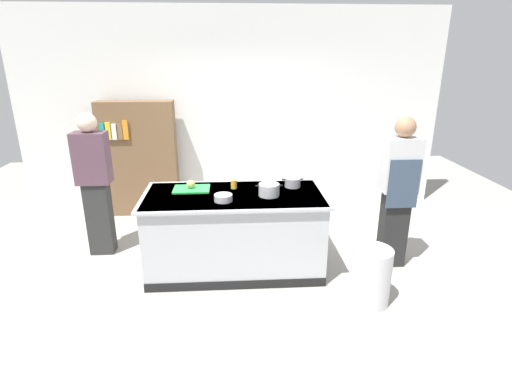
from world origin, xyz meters
TOP-DOWN VIEW (x-y plane):
  - ground_plane at (0.00, 0.00)m, footprint 10.00×10.00m
  - back_wall at (0.00, 2.10)m, footprint 6.40×0.12m
  - counter_island at (0.00, -0.00)m, footprint 1.98×0.98m
  - cutting_board at (-0.47, 0.17)m, footprint 0.40×0.28m
  - onion at (-0.48, 0.18)m, footprint 0.10×0.10m
  - stock_pot at (0.37, -0.07)m, footprint 0.29×0.22m
  - sauce_pan at (0.67, 0.21)m, footprint 0.24×0.18m
  - mixing_bowl at (-0.11, -0.20)m, footprint 0.19×0.19m
  - juice_cup at (-0.00, 0.20)m, footprint 0.07×0.07m
  - trash_bin at (1.31, -0.76)m, footprint 0.39×0.39m
  - person_chef at (1.81, -0.01)m, footprint 0.38×0.25m
  - person_guest at (-1.63, 0.50)m, footprint 0.38×0.24m
  - bookshelf at (-1.39, 1.80)m, footprint 1.10×0.31m

SIDE VIEW (x-z plane):
  - ground_plane at x=0.00m, z-range 0.00..0.00m
  - trash_bin at x=1.31m, z-range 0.00..0.58m
  - counter_island at x=0.00m, z-range 0.02..0.92m
  - bookshelf at x=-1.39m, z-range 0.00..1.70m
  - cutting_board at x=-0.47m, z-range 0.90..0.92m
  - person_guest at x=-1.63m, z-range 0.05..1.77m
  - person_chef at x=1.81m, z-range 0.05..1.77m
  - mixing_bowl at x=-0.11m, z-range 0.90..0.97m
  - juice_cup at x=0.00m, z-range 0.90..1.00m
  - sauce_pan at x=0.67m, z-range 0.90..1.01m
  - stock_pot at x=0.37m, z-range 0.90..1.03m
  - onion at x=-0.48m, z-range 0.92..1.02m
  - back_wall at x=0.00m, z-range 0.00..3.00m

